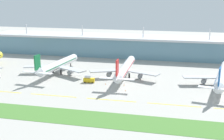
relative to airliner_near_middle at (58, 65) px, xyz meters
The scene contains 14 objects.
ground_plane 64.18m from the airliner_near_middle, 34.02° to the right, with size 600.00×600.00×0.00m, color #A8A59E.
terminal_building 90.11m from the airliner_near_middle, 54.01° to the left, with size 288.00×34.00×27.54m.
airliner_near_middle is the anchor object (origin of this frame).
airliner_center 49.23m from the airliner_near_middle, ahead, with size 48.79×66.62×18.90m.
airliner_far_middle 112.40m from the airliner_near_middle, ahead, with size 48.00×71.23×18.90m.
taxiway_stripe_west 49.56m from the airliner_near_middle, 111.58° to the right, with size 28.00×0.70×0.04m, color yellow.
taxiway_stripe_mid_west 48.82m from the airliner_near_middle, 70.79° to the right, with size 28.00×0.70×0.04m, color yellow.
taxiway_stripe_centre 67.99m from the airliner_near_middle, 42.47° to the right, with size 28.00×0.70×0.04m, color yellow.
taxiway_stripe_mid_east 95.78m from the airliner_near_middle, 28.57° to the right, with size 28.00×0.70×0.04m, color yellow.
grass_verge 89.88m from the airliner_near_middle, 53.82° to the right, with size 300.00×18.00×0.10m, color #477A33.
fuel_truck 33.01m from the airliner_near_middle, 30.18° to the right, with size 7.39×3.17×4.95m.
safety_cone_left_wingtip 44.29m from the airliner_near_middle, 24.25° to the right, with size 0.56×0.56×0.70m, color orange.
safety_cone_nose_front 55.28m from the airliner_near_middle, 18.85° to the right, with size 0.56×0.56×0.70m, color orange.
safety_cone_right_wingtip 61.79m from the airliner_near_middle, 27.18° to the right, with size 0.56×0.56×0.70m, color orange.
Camera 1 is at (32.83, -165.00, 58.12)m, focal length 49.26 mm.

